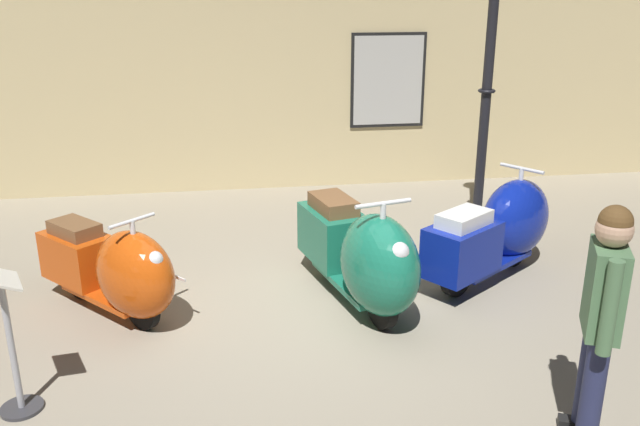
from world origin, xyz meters
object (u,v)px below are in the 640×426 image
at_px(visitor_0, 601,312).
at_px(info_stanchion, 13,354).
at_px(scooter_2, 500,229).
at_px(lamppost, 487,85).
at_px(scooter_1, 364,256).
at_px(scooter_0, 117,270).

bearing_deg(visitor_0, info_stanchion, 10.43).
height_order(scooter_2, info_stanchion, scooter_2).
relative_size(visitor_0, info_stanchion, 1.51).
distance_m(scooter_2, lamppost, 1.81).
relative_size(scooter_1, lamppost, 0.62).
distance_m(scooter_0, scooter_1, 2.09).
distance_m(scooter_1, info_stanchion, 2.80).
distance_m(lamppost, visitor_0, 3.96).
relative_size(scooter_1, visitor_0, 1.19).
xyz_separation_m(scooter_1, lamppost, (1.76, 1.85, 1.16)).
xyz_separation_m(lamppost, info_stanchion, (-4.33, -2.96, -1.23)).
relative_size(scooter_0, scooter_2, 0.87).
relative_size(scooter_2, lamppost, 0.55).
bearing_deg(visitor_0, scooter_0, -10.54).
bearing_deg(scooter_1, scooter_2, 95.91).
distance_m(lamppost, info_stanchion, 5.38).
xyz_separation_m(scooter_2, lamppost, (0.30, 1.33, 1.19)).
distance_m(scooter_0, scooter_2, 3.55).
xyz_separation_m(lamppost, visitor_0, (-0.77, -3.81, -0.76)).
xyz_separation_m(scooter_2, info_stanchion, (-4.03, -1.63, -0.05)).
bearing_deg(scooter_2, info_stanchion, 166.50).
xyz_separation_m(scooter_0, visitor_0, (3.07, -2.11, 0.46)).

